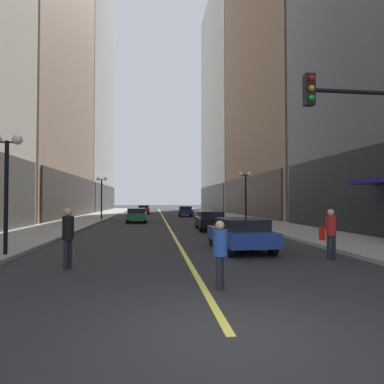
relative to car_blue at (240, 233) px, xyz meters
name	(u,v)px	position (x,y,z in m)	size (l,w,h in m)	color
ground_plane	(163,217)	(-2.38, 26.90, -0.72)	(200.00, 200.00, 0.00)	#262628
sidewalk_left	(94,217)	(-10.63, 26.90, -0.64)	(4.50, 78.00, 0.15)	gray
sidewalk_right	(228,216)	(5.87, 26.90, -0.64)	(4.50, 78.00, 0.15)	gray
lane_centre_stripe	(163,217)	(-2.38, 26.90, -0.71)	(0.16, 70.00, 0.01)	#E5D64C
building_left_mid	(11,14)	(-20.21, 26.40, 23.27)	(14.86, 24.00, 48.11)	gray
building_left_far	(77,91)	(-18.68, 51.90, 22.90)	(11.81, 26.00, 47.41)	#A8A399
building_right_far	(234,101)	(13.13, 51.90, 22.07)	(10.21, 26.00, 45.78)	#B7AD99
car_blue	(240,233)	(0.00, 0.00, 0.00)	(2.07, 4.12, 1.32)	navy
car_black	(210,220)	(0.35, 9.12, 0.00)	(1.98, 4.73, 1.32)	black
car_green	(137,215)	(-5.14, 17.69, 0.00)	(1.98, 4.21, 1.32)	#196038
car_navy	(185,211)	(0.51, 28.36, 0.00)	(1.92, 4.43, 1.32)	#141E4C
car_red	(143,209)	(-5.09, 36.71, 0.00)	(1.95, 4.71, 1.32)	#B21919
pedestrian_in_black_coat	(68,233)	(-6.12, -2.79, 0.36)	(0.46, 0.46, 1.83)	black
pedestrian_in_red_jacket	(331,230)	(2.58, -2.38, 0.31)	(0.42, 0.42, 1.76)	black
pedestrian_in_blue_hoodie	(220,250)	(-2.02, -5.54, 0.20)	(0.45, 0.45, 1.59)	black
traffic_light_near_right	(380,143)	(2.97, -4.35, 3.02)	(3.43, 0.35, 5.65)	black
street_lamp_left_near	(7,167)	(-8.78, -0.76, 2.54)	(1.06, 0.36, 4.43)	black
street_lamp_left_far	(102,189)	(-8.78, 20.31, 2.54)	(1.06, 0.36, 4.43)	black
street_lamp_right_mid	(246,186)	(4.02, 12.86, 2.54)	(1.06, 0.36, 4.43)	black
fire_hydrant_right	(322,235)	(4.52, 1.73, -0.32)	(0.28, 0.28, 0.80)	red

